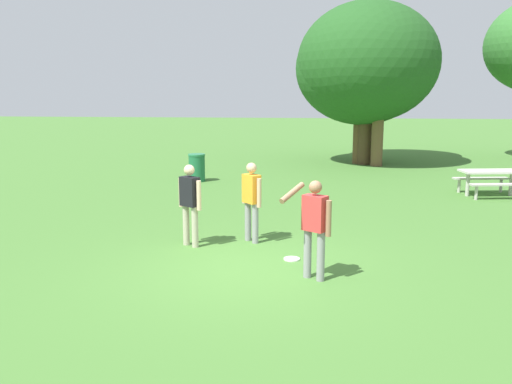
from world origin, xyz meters
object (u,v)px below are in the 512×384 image
Objects in this scene: picnic_table_near at (490,177)px; tree_tall_left at (362,68)px; tree_far_right at (371,59)px; trash_can_beside_table at (197,168)px; frisbee at (292,259)px; tree_broad_center at (368,63)px; person_bystander at (252,197)px; tree_slender_mid at (380,70)px; person_thrower at (314,222)px; person_catcher at (190,200)px.

picnic_table_near is 8.68m from tree_tall_left.
tree_far_right is at bearing 107.99° from picnic_table_near.
tree_far_right reaches higher than trash_can_beside_table.
frisbee is 0.04× the size of tree_broad_center.
tree_broad_center reaches higher than tree_far_right.
person_bystander is 13.16m from tree_slender_mid.
tree_far_right is (3.60, 14.45, 3.60)m from person_bystander.
picnic_table_near is 0.35× the size of tree_slender_mid.
tree_tall_left is at bearing 130.76° from tree_slender_mid.
tree_tall_left reaches higher than person_thrower.
person_thrower is 1.71× the size of trash_can_beside_table.
person_thrower and person_catcher have the same top height.
person_catcher is 16.05m from tree_far_right.
person_thrower is 1.43m from frisbee.
tree_tall_left is at bearing 72.37° from person_catcher.
trash_can_beside_table reaches higher than frisbee.
trash_can_beside_table is (-1.69, 7.83, -0.46)m from person_catcher.
picnic_table_near is (6.42, 5.79, -0.38)m from person_bystander.
tree_tall_left is at bearing 43.30° from trash_can_beside_table.
tree_tall_left is (3.10, 13.01, 3.14)m from person_bystander.
person_catcher is 2.35m from frisbee.
tree_far_right is 1.25× the size of tree_slender_mid.
person_thrower reaches higher than picnic_table_near.
trash_can_beside_table is 10.40m from tree_far_right.
person_catcher is 0.30× the size of tree_slender_mid.
trash_can_beside_table is 0.15× the size of tree_tall_left.
person_bystander is 0.30× the size of tree_slender_mid.
person_thrower is at bearing -99.83° from tree_slender_mid.
person_catcher is 0.86× the size of picnic_table_near.
person_thrower is at bearing -97.71° from tree_broad_center.
tree_tall_left reaches higher than picnic_table_near.
person_thrower is 1.00× the size of person_catcher.
person_catcher is at bearing -140.58° from picnic_table_near.
tree_broad_center is (6.16, 5.37, 3.82)m from trash_can_beside_table.
tree_slender_mid is at bearing 72.86° from person_bystander.
trash_can_beside_table reaches higher than picnic_table_near.
person_bystander is 5.52× the size of frisbee.
picnic_table_near is at bearing -9.73° from trash_can_beside_table.
tree_tall_left is at bearing 83.14° from person_thrower.
trash_can_beside_table is at bearing 113.84° from frisbee.
frisbee is at bearing -98.94° from tree_tall_left.
person_thrower is at bearing -67.94° from frisbee.
person_catcher is at bearing -107.63° from tree_tall_left.
tree_slender_mid is (3.77, 12.23, 3.05)m from person_bystander.
person_thrower reaches higher than frisbee.
frisbee is at bearing -66.16° from trash_can_beside_table.
person_bystander is at bearing 121.57° from person_thrower.
person_thrower is 0.25× the size of tree_tall_left.
picnic_table_near is at bearing -67.69° from tree_slender_mid.
tree_broad_center is 1.01× the size of tree_far_right.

